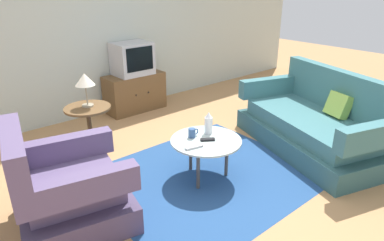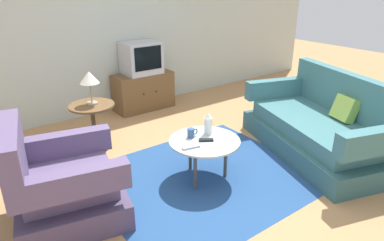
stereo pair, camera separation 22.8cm
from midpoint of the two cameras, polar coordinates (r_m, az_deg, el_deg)
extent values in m
plane|color=#AD7F51|center=(3.58, 4.23, -9.99)|extent=(16.00, 16.00, 0.00)
cube|color=#B2BCB2|center=(5.25, -14.47, 15.58)|extent=(9.00, 0.12, 2.70)
cube|color=navy|center=(3.64, 3.82, -9.36)|extent=(2.15, 1.87, 0.00)
cube|color=#4B3E5C|center=(3.19, -17.18, -13.00)|extent=(1.03, 1.02, 0.24)
cube|color=#5B4C70|center=(3.08, -17.63, -9.80)|extent=(0.83, 0.72, 0.18)
cube|color=#5B4C70|center=(2.92, -25.45, -5.44)|extent=(0.32, 0.87, 0.48)
cube|color=#5B4C70|center=(2.67, -17.02, -10.09)|extent=(0.88, 0.32, 0.21)
cube|color=#5B4C70|center=(3.30, -18.90, -3.81)|extent=(0.88, 0.32, 0.21)
cube|color=#325C60|center=(4.37, 21.01, -3.46)|extent=(1.47, 2.07, 0.24)
cube|color=#3D7075|center=(4.28, 21.39, -0.92)|extent=(1.25, 1.76, 0.18)
cube|color=#3D7075|center=(4.44, 26.00, 3.76)|extent=(0.71, 1.82, 0.49)
cube|color=#3D7075|center=(4.86, 15.40, 5.19)|extent=(0.94, 0.42, 0.24)
cube|color=#3D7075|center=(3.65, 30.28, -2.93)|extent=(0.94, 0.42, 0.24)
cube|color=#A3C651|center=(4.30, 25.38, 1.76)|extent=(0.27, 0.32, 0.29)
cylinder|color=#B2C6C1|center=(3.44, 4.00, -3.40)|extent=(0.71, 0.71, 0.02)
cylinder|color=#4C4742|center=(3.68, 1.49, -5.28)|extent=(0.04, 0.04, 0.41)
cylinder|color=#4C4742|center=(3.36, 2.49, -8.20)|extent=(0.04, 0.04, 0.41)
cylinder|color=#4C4742|center=(3.58, 7.41, -6.31)|extent=(0.04, 0.04, 0.41)
cylinder|color=brown|center=(4.10, -14.74, 2.38)|extent=(0.52, 0.52, 0.02)
cylinder|color=#47311C|center=(4.20, -14.36, -1.31)|extent=(0.05, 0.05, 0.55)
cylinder|color=#47311C|center=(4.31, -14.02, -4.51)|extent=(0.28, 0.28, 0.02)
cube|color=brown|center=(5.44, -6.84, 4.82)|extent=(0.91, 0.41, 0.57)
sphere|color=black|center=(5.20, -6.69, 4.33)|extent=(0.02, 0.02, 0.02)
sphere|color=black|center=(5.30, -4.66, 4.78)|extent=(0.02, 0.02, 0.02)
cube|color=#B7B7BC|center=(5.32, -7.19, 10.24)|extent=(0.55, 0.43, 0.48)
cube|color=black|center=(5.12, -5.96, 10.16)|extent=(0.44, 0.01, 0.34)
cylinder|color=#9E937A|center=(4.11, -14.66, 2.78)|extent=(0.13, 0.13, 0.02)
cylinder|color=#9E937A|center=(4.07, -14.82, 4.42)|extent=(0.02, 0.02, 0.23)
cone|color=beige|center=(4.02, -15.08, 6.88)|extent=(0.22, 0.22, 0.14)
cylinder|color=white|center=(3.54, 4.53, -0.92)|extent=(0.08, 0.08, 0.18)
cone|color=white|center=(3.49, 4.58, 0.85)|extent=(0.08, 0.08, 0.06)
cylinder|color=#335184|center=(3.47, 1.69, -2.09)|extent=(0.07, 0.07, 0.09)
torus|color=#335184|center=(3.50, 2.37, -1.88)|extent=(0.06, 0.01, 0.06)
cube|color=black|center=(3.41, 4.26, -3.26)|extent=(0.15, 0.12, 0.02)
cube|color=#B2B2B7|center=(3.27, 1.86, -4.45)|extent=(0.18, 0.08, 0.02)
camera|label=1|loc=(0.11, -88.18, 0.76)|focal=32.27mm
camera|label=2|loc=(0.11, 91.82, -0.76)|focal=32.27mm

